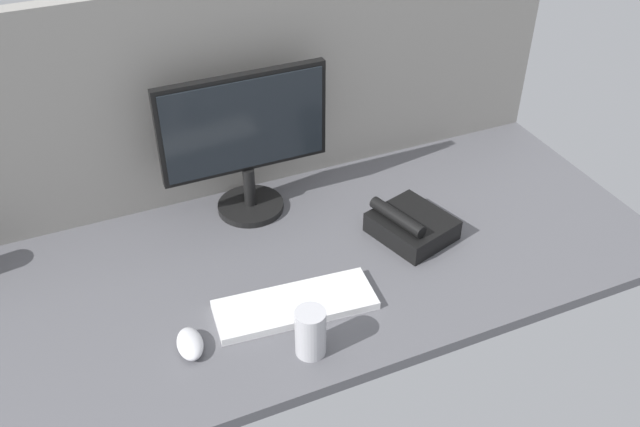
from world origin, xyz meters
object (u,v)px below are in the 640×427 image
(monitor, at_px, (245,138))
(mouse, at_px, (190,344))
(mug_steel, at_px, (311,332))
(desk_phone, at_px, (411,225))
(keyboard, at_px, (295,305))

(monitor, relative_size, mouse, 4.63)
(mug_steel, relative_size, desk_phone, 0.50)
(keyboard, height_order, desk_phone, desk_phone)
(keyboard, xyz_separation_m, mug_steel, (-0.02, -0.14, 0.05))
(mouse, bearing_deg, keyboard, 10.43)
(mug_steel, bearing_deg, desk_phone, 34.01)
(monitor, bearing_deg, keyboard, -94.47)
(monitor, bearing_deg, mouse, -123.08)
(keyboard, bearing_deg, mouse, -168.67)
(keyboard, xyz_separation_m, mouse, (-0.25, -0.03, 0.01))
(mug_steel, bearing_deg, mouse, 155.37)
(keyboard, bearing_deg, monitor, 90.87)
(keyboard, height_order, mug_steel, mug_steel)
(monitor, xyz_separation_m, mug_steel, (-0.05, -0.55, -0.16))
(monitor, distance_m, mouse, 0.56)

